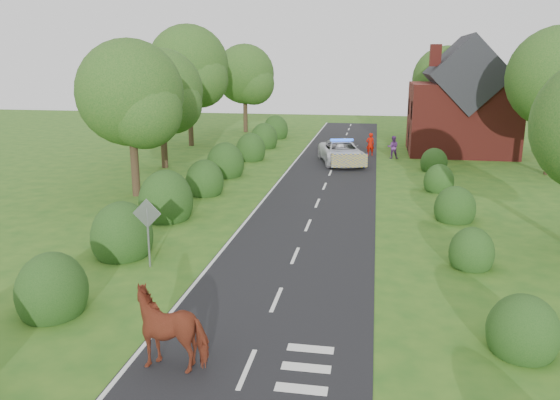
% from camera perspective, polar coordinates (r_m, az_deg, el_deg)
% --- Properties ---
extents(ground, '(120.00, 120.00, 0.00)m').
position_cam_1_polar(ground, '(17.23, -0.38, -10.41)').
color(ground, '#2A5C1B').
extents(road, '(6.00, 70.00, 0.02)m').
position_cam_1_polar(road, '(31.36, 4.51, 1.03)').
color(road, black).
rests_on(road, ground).
extents(road_markings, '(4.96, 70.00, 0.01)m').
position_cam_1_polar(road_markings, '(29.55, 1.03, 0.27)').
color(road_markings, white).
rests_on(road_markings, road).
extents(hedgerow_left, '(2.75, 50.41, 3.00)m').
position_cam_1_polar(hedgerow_left, '(29.36, -8.85, 1.46)').
color(hedgerow_left, '#1C4115').
rests_on(hedgerow_left, ground).
extents(hedgerow_right, '(2.10, 45.78, 2.10)m').
position_cam_1_polar(hedgerow_right, '(27.69, 17.47, -0.25)').
color(hedgerow_right, '#1C4115').
rests_on(hedgerow_right, ground).
extents(tree_left_a, '(5.74, 5.60, 8.38)m').
position_cam_1_polar(tree_left_a, '(30.06, -15.05, 10.30)').
color(tree_left_a, '#332316').
rests_on(tree_left_a, ground).
extents(tree_left_b, '(5.74, 5.60, 8.07)m').
position_cam_1_polar(tree_left_b, '(38.01, -12.03, 10.78)').
color(tree_left_b, '#332316').
rests_on(tree_left_b, ground).
extents(tree_left_c, '(6.97, 6.80, 10.22)m').
position_cam_1_polar(tree_left_c, '(47.80, -9.27, 13.36)').
color(tree_left_c, '#332316').
rests_on(tree_left_c, ground).
extents(tree_left_d, '(6.15, 6.00, 8.89)m').
position_cam_1_polar(tree_left_d, '(56.78, -3.46, 12.74)').
color(tree_left_d, '#332316').
rests_on(tree_left_d, ground).
extents(tree_right_c, '(6.15, 6.00, 8.58)m').
position_cam_1_polar(tree_right_c, '(53.66, 17.18, 11.74)').
color(tree_right_c, '#332316').
rests_on(tree_right_c, ground).
extents(road_sign, '(1.06, 0.08, 2.53)m').
position_cam_1_polar(road_sign, '(19.86, -13.68, -2.34)').
color(road_sign, gray).
rests_on(road_sign, ground).
extents(house, '(8.00, 7.40, 9.17)m').
position_cam_1_polar(house, '(46.01, 18.49, 9.36)').
color(house, maroon).
rests_on(house, ground).
extents(cow, '(2.34, 1.29, 1.63)m').
position_cam_1_polar(cow, '(13.91, -11.13, -13.35)').
color(cow, brown).
rests_on(cow, ground).
extents(police_van, '(4.06, 6.39, 1.78)m').
position_cam_1_polar(police_van, '(39.62, 6.45, 4.98)').
color(police_van, silver).
rests_on(police_van, ground).
extents(pedestrian_red, '(0.74, 0.59, 1.78)m').
position_cam_1_polar(pedestrian_red, '(43.27, 9.40, 5.76)').
color(pedestrian_red, '#B81104').
rests_on(pedestrian_red, ground).
extents(pedestrian_purple, '(0.84, 0.66, 1.72)m').
position_cam_1_polar(pedestrian_purple, '(42.34, 11.72, 5.43)').
color(pedestrian_purple, '#612E75').
rests_on(pedestrian_purple, ground).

